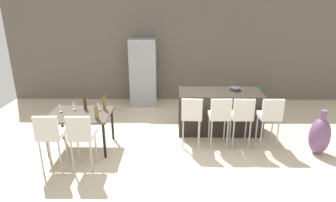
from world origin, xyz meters
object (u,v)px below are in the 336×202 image
at_px(bar_chair_middle, 220,114).
at_px(wine_bottle_right, 85,104).
at_px(refrigerator, 144,72).
at_px(wine_bottle_inner, 96,112).
at_px(kitchen_island, 219,111).
at_px(bar_chair_left, 192,114).
at_px(bar_chair_right, 242,114).
at_px(dining_chair_far, 81,134).
at_px(bar_chair_far, 270,115).
at_px(wine_glass_left, 60,105).
at_px(dining_table, 80,117).
at_px(wine_glass_middle, 74,103).
at_px(fruit_bowl, 235,89).
at_px(potted_plant, 257,94).
at_px(wine_bottle_near, 104,104).
at_px(dining_chair_near, 50,133).
at_px(floor_vase, 320,136).
at_px(wine_glass_far, 98,104).

distance_m(bar_chair_middle, wine_bottle_right, 2.68).
bearing_deg(refrigerator, wine_bottle_inner, -101.42).
bearing_deg(kitchen_island, bar_chair_left, -130.64).
bearing_deg(bar_chair_right, dining_chair_far, -162.84).
distance_m(bar_chair_far, wine_glass_left, 4.13).
distance_m(bar_chair_right, dining_table, 3.17).
distance_m(bar_chair_far, wine_bottle_right, 3.67).
distance_m(wine_bottle_inner, wine_glass_middle, 0.77).
xyz_separation_m(bar_chair_left, dining_table, (-2.18, -0.09, -0.03)).
height_order(wine_glass_left, fruit_bowl, fruit_bowl).
bearing_deg(wine_bottle_right, bar_chair_left, -3.36).
relative_size(bar_chair_middle, bar_chair_far, 1.00).
height_order(dining_table, potted_plant, dining_table).
bearing_deg(refrigerator, wine_bottle_near, -102.69).
relative_size(bar_chair_middle, wine_glass_left, 6.03).
bearing_deg(dining_chair_near, potted_plant, 37.64).
relative_size(wine_bottle_near, floor_vase, 0.36).
xyz_separation_m(wine_bottle_inner, wine_glass_far, (-0.08, 0.47, -0.00)).
height_order(wine_bottle_near, wine_glass_middle, wine_bottle_near).
distance_m(dining_chair_near, fruit_bowl, 3.89).
distance_m(bar_chair_left, dining_chair_near, 2.60).
distance_m(bar_chair_far, fruit_bowl, 1.06).
bearing_deg(bar_chair_right, wine_glass_left, 179.69).
height_order(dining_chair_far, refrigerator, refrigerator).
relative_size(wine_glass_far, refrigerator, 0.09).
height_order(bar_chair_middle, wine_glass_far, bar_chair_middle).
bearing_deg(wine_bottle_right, wine_glass_middle, 175.90).
relative_size(bar_chair_right, dining_table, 0.89).
bearing_deg(wine_bottle_near, bar_chair_middle, -3.01).
xyz_separation_m(wine_bottle_right, refrigerator, (0.94, 2.46, 0.06)).
xyz_separation_m(dining_table, wine_glass_far, (0.32, 0.20, 0.20)).
distance_m(wine_glass_middle, potted_plant, 5.06).
bearing_deg(bar_chair_left, floor_vase, -6.04).
bearing_deg(floor_vase, dining_chair_far, -171.65).
xyz_separation_m(dining_chair_far, wine_bottle_inner, (0.14, 0.54, 0.17)).
height_order(kitchen_island, wine_glass_left, kitchen_island).
bearing_deg(kitchen_island, refrigerator, 136.03).
bearing_deg(wine_glass_middle, dining_table, -51.81).
relative_size(kitchen_island, floor_vase, 2.03).
distance_m(wine_bottle_near, wine_glass_far, 0.12).
relative_size(wine_glass_middle, wine_glass_far, 1.00).
xyz_separation_m(kitchen_island, bar_chair_right, (0.31, -0.79, 0.24)).
distance_m(bar_chair_left, wine_glass_far, 1.87).
relative_size(bar_chair_right, refrigerator, 0.57).
xyz_separation_m(bar_chair_left, floor_vase, (2.44, -0.26, -0.32)).
distance_m(bar_chair_far, floor_vase, 0.99).
relative_size(bar_chair_far, wine_glass_far, 6.03).
bearing_deg(wine_glass_left, potted_plant, 28.81).
height_order(wine_bottle_near, wine_glass_left, wine_bottle_near).
xyz_separation_m(bar_chair_right, wine_bottle_near, (-2.72, 0.12, 0.17)).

